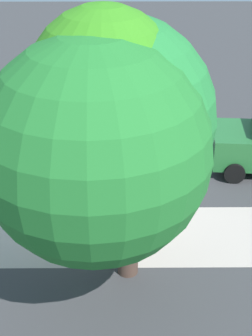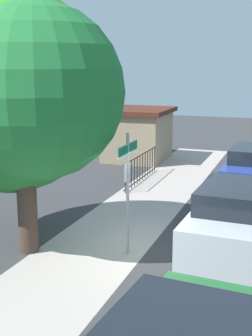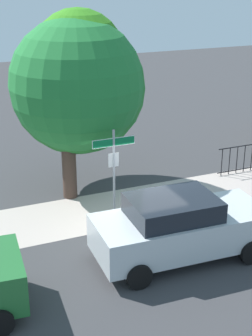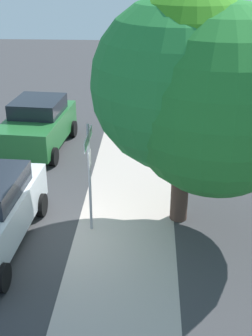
{
  "view_description": "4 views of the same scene",
  "coord_description": "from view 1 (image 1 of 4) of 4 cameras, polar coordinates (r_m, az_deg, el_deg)",
  "views": [
    {
      "loc": [
        -0.93,
        12.1,
        7.88
      ],
      "look_at": [
        -1.01,
        0.33,
        1.45
      ],
      "focal_mm": 54.82,
      "sensor_mm": 36.0,
      "label": 1
    },
    {
      "loc": [
        -10.28,
        -3.16,
        4.5
      ],
      "look_at": [
        -0.35,
        0.45,
        2.12
      ],
      "focal_mm": 49.8,
      "sensor_mm": 36.0,
      "label": 2
    },
    {
      "loc": [
        -5.38,
        -12.25,
        7.19
      ],
      "look_at": [
        0.13,
        0.68,
        1.6
      ],
      "focal_mm": 53.96,
      "sensor_mm": 36.0,
      "label": 3
    },
    {
      "loc": [
        9.72,
        1.89,
        6.57
      ],
      "look_at": [
        -0.85,
        1.29,
        1.58
      ],
      "focal_mm": 48.17,
      "sensor_mm": 36.0,
      "label": 4
    }
  ],
  "objects": [
    {
      "name": "sidewalk_strip",
      "position": [
        13.68,
        -12.79,
        -7.34
      ],
      "size": [
        24.0,
        2.6,
        0.0
      ],
      "primitive_type": "cube",
      "color": "#B2A49B",
      "rests_on": "ground_plane"
    },
    {
      "name": "street_sign",
      "position": [
        13.1,
        -2.8,
        1.95
      ],
      "size": [
        1.3,
        0.07,
        2.94
      ],
      "color": "#9EA0A5",
      "rests_on": "ground_plane"
    },
    {
      "name": "car_silver",
      "position": [
        15.86,
        -5.47,
        2.39
      ],
      "size": [
        4.69,
        2.24,
        1.76
      ],
      "rotation": [
        0.0,
        0.0,
        -0.04
      ],
      "color": "silver",
      "rests_on": "ground_plane"
    },
    {
      "name": "ground_plane",
      "position": [
        14.47,
        -4.02,
        -4.44
      ],
      "size": [
        60.0,
        60.0,
        0.0
      ],
      "primitive_type": "plane",
      "color": "#38383A"
    },
    {
      "name": "shade_tree",
      "position": [
        10.02,
        -2.21,
        4.94
      ],
      "size": [
        4.65,
        5.25,
        6.11
      ],
      "color": "#47332A",
      "rests_on": "ground_plane"
    }
  ]
}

